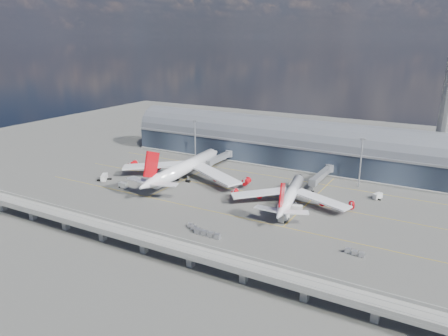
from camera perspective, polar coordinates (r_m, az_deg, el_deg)
The scene contains 19 objects.
ground at distance 202.76m, azimuth -0.41°, elevation -4.66°, with size 500.00×500.00×0.00m, color #474744.
taxi_lines at distance 220.96m, azimuth 2.46°, elevation -2.84°, with size 200.00×80.12×0.01m.
terminal at distance 266.70m, azimuth 8.00°, elevation 3.00°, with size 200.00×30.00×28.00m.
guideway at distance 159.40m, azimuth -10.48°, elevation -9.10°, with size 220.00×8.50×7.20m.
floodlight_mast_left at distance 268.75m, azimuth -3.80°, elevation 3.73°, with size 3.00×0.70×25.70m.
floodlight_mast_right at distance 230.93m, azimuth 17.43°, elevation 0.80°, with size 3.00×0.70×25.70m.
airliner_left at distance 233.85m, azimuth -5.29°, elevation -0.02°, with size 74.63×78.41×23.89m.
airliner_right at distance 201.18m, azimuth 8.67°, elevation -3.55°, with size 56.39×59.02×18.83m.
jet_bridge_left at distance 259.57m, azimuth -0.48°, elevation 1.37°, with size 4.40×28.00×7.25m.
jet_bridge_right at distance 233.89m, azimuth 12.74°, elevation -0.79°, with size 4.40×32.00×7.25m.
service_truck_0 at distance 242.85m, azimuth -15.38°, elevation -1.20°, with size 6.53×7.89×3.24m.
service_truck_1 at distance 228.56m, azimuth -13.03°, elevation -2.22°, with size 4.93×2.58×2.81m.
service_truck_2 at distance 195.81m, azimuth 9.01°, elevation -5.19°, with size 8.51×4.75×2.97m.
service_truck_3 at distance 185.69m, azimuth 7.84°, elevation -6.36°, with size 2.87×6.70×3.21m.
service_truck_4 at distance 220.35m, azimuth 19.43°, elevation -3.48°, with size 4.07×5.39×2.84m.
service_truck_5 at distance 248.14m, azimuth -6.24°, elevation -0.32°, with size 5.25×6.84×3.12m.
cargo_train_0 at distance 170.76m, azimuth -2.18°, elevation -8.58°, with size 11.68×2.15×1.94m.
cargo_train_1 at distance 176.88m, azimuth -4.03°, elevation -7.73°, with size 7.25×4.37×1.63m.
cargo_train_2 at distance 163.86m, azimuth 16.71°, elevation -10.54°, with size 7.62×2.79×1.67m.
Camera 1 is at (94.48, -163.40, 74.07)m, focal length 35.00 mm.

